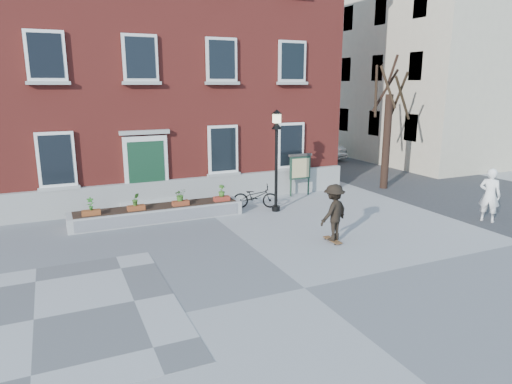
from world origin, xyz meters
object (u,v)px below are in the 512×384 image
lamp_post (276,147)px  notice_board (300,168)px  parked_car (315,148)px  bystander (490,195)px  skateboarder (334,212)px  bicycle (255,196)px

lamp_post → notice_board: (2.13, 1.87, -1.28)m
parked_car → bystander: 15.09m
parked_car → bystander: bystander is taller
lamp_post → skateboarder: (0.01, -3.96, -1.58)m
parked_car → lamp_post: bearing=-140.5°
parked_car → lamp_post: 13.53m
parked_car → notice_board: bearing=-137.7°
bicycle → parked_car: 13.17m
parked_car → lamp_post: size_ratio=1.12×
notice_board → bystander: bearing=-56.1°
skateboarder → parked_car: bearing=60.4°
lamp_post → parked_car: bearing=52.0°
bicycle → notice_board: size_ratio=0.96×
bicycle → skateboarder: size_ratio=0.96×
bystander → notice_board: 7.56m
bystander → notice_board: (-4.21, 6.27, 0.28)m
notice_board → skateboarder: bearing=-109.9°
lamp_post → skateboarder: 4.26m
notice_board → lamp_post: bearing=-138.7°
bicycle → notice_board: (2.67, 1.11, 0.79)m
parked_car → notice_board: 10.65m
notice_board → bicycle: bearing=-157.4°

